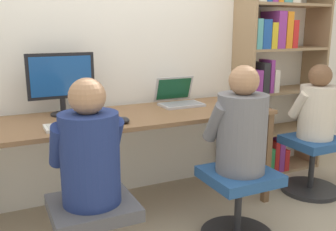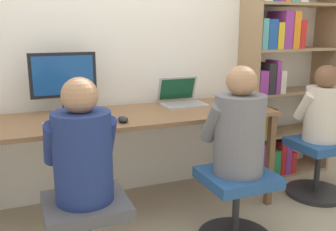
{
  "view_description": "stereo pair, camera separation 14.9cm",
  "coord_description": "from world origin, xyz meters",
  "px_view_note": "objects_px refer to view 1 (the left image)",
  "views": [
    {
      "loc": [
        -0.88,
        -2.17,
        1.39
      ],
      "look_at": [
        0.24,
        0.18,
        0.78
      ],
      "focal_mm": 40.0,
      "sensor_mm": 36.0,
      "label": 1
    },
    {
      "loc": [
        -0.74,
        -2.23,
        1.39
      ],
      "look_at": [
        0.24,
        0.18,
        0.78
      ],
      "focal_mm": 40.0,
      "sensor_mm": 36.0,
      "label": 2
    }
  ],
  "objects_px": {
    "person_at_monitor": "(90,150)",
    "person_near_shelf": "(317,107)",
    "person_at_laptop": "(241,127)",
    "laptop": "(179,99)",
    "desktop_monitor": "(62,82)",
    "bookshelf": "(272,72)",
    "office_chair_side": "(312,161)",
    "keyboard": "(79,125)",
    "office_chair_right": "(238,201)"
  },
  "relations": [
    {
      "from": "person_at_monitor",
      "to": "person_near_shelf",
      "type": "relative_size",
      "value": 1.08
    },
    {
      "from": "office_chair_side",
      "to": "person_near_shelf",
      "type": "distance_m",
      "value": 0.48
    },
    {
      "from": "desktop_monitor",
      "to": "office_chair_side",
      "type": "bearing_deg",
      "value": -14.84
    },
    {
      "from": "person_at_monitor",
      "to": "keyboard",
      "type": "bearing_deg",
      "value": 83.55
    },
    {
      "from": "desktop_monitor",
      "to": "person_at_monitor",
      "type": "relative_size",
      "value": 0.71
    },
    {
      "from": "desktop_monitor",
      "to": "person_at_monitor",
      "type": "bearing_deg",
      "value": -91.8
    },
    {
      "from": "desktop_monitor",
      "to": "laptop",
      "type": "bearing_deg",
      "value": -2.29
    },
    {
      "from": "office_chair_right",
      "to": "person_at_monitor",
      "type": "bearing_deg",
      "value": -178.98
    },
    {
      "from": "office_chair_right",
      "to": "person_at_monitor",
      "type": "height_order",
      "value": "person_at_monitor"
    },
    {
      "from": "bookshelf",
      "to": "office_chair_side",
      "type": "bearing_deg",
      "value": -84.23
    },
    {
      "from": "desktop_monitor",
      "to": "keyboard",
      "type": "xyz_separation_m",
      "value": [
        0.03,
        -0.39,
        -0.23
      ]
    },
    {
      "from": "desktop_monitor",
      "to": "laptop",
      "type": "height_order",
      "value": "desktop_monitor"
    },
    {
      "from": "office_chair_side",
      "to": "keyboard",
      "type": "bearing_deg",
      "value": 176.04
    },
    {
      "from": "laptop",
      "to": "bookshelf",
      "type": "relative_size",
      "value": 0.17
    },
    {
      "from": "laptop",
      "to": "person_at_monitor",
      "type": "relative_size",
      "value": 0.51
    },
    {
      "from": "desktop_monitor",
      "to": "person_near_shelf",
      "type": "bearing_deg",
      "value": -14.73
    },
    {
      "from": "keyboard",
      "to": "person_at_monitor",
      "type": "bearing_deg",
      "value": -96.45
    },
    {
      "from": "person_at_laptop",
      "to": "office_chair_side",
      "type": "height_order",
      "value": "person_at_laptop"
    },
    {
      "from": "person_at_monitor",
      "to": "person_at_laptop",
      "type": "height_order",
      "value": "person_at_laptop"
    },
    {
      "from": "laptop",
      "to": "person_at_laptop",
      "type": "bearing_deg",
      "value": -88.37
    },
    {
      "from": "laptop",
      "to": "office_chair_right",
      "type": "relative_size",
      "value": 0.69
    },
    {
      "from": "bookshelf",
      "to": "person_at_laptop",
      "type": "bearing_deg",
      "value": -138.19
    },
    {
      "from": "desktop_monitor",
      "to": "office_chair_side",
      "type": "distance_m",
      "value": 2.16
    },
    {
      "from": "person_at_monitor",
      "to": "bookshelf",
      "type": "height_order",
      "value": "bookshelf"
    },
    {
      "from": "office_chair_side",
      "to": "bookshelf",
      "type": "bearing_deg",
      "value": 95.77
    },
    {
      "from": "desktop_monitor",
      "to": "laptop",
      "type": "distance_m",
      "value": 0.95
    },
    {
      "from": "desktop_monitor",
      "to": "office_chair_right",
      "type": "height_order",
      "value": "desktop_monitor"
    },
    {
      "from": "person_at_monitor",
      "to": "person_near_shelf",
      "type": "bearing_deg",
      "value": 10.41
    },
    {
      "from": "laptop",
      "to": "keyboard",
      "type": "relative_size",
      "value": 0.79
    },
    {
      "from": "laptop",
      "to": "person_at_laptop",
      "type": "relative_size",
      "value": 0.49
    },
    {
      "from": "laptop",
      "to": "person_near_shelf",
      "type": "height_order",
      "value": "person_near_shelf"
    },
    {
      "from": "person_at_laptop",
      "to": "office_chair_side",
      "type": "relative_size",
      "value": 1.39
    },
    {
      "from": "person_at_laptop",
      "to": "laptop",
      "type": "bearing_deg",
      "value": 91.63
    },
    {
      "from": "person_at_monitor",
      "to": "bookshelf",
      "type": "relative_size",
      "value": 0.33
    },
    {
      "from": "desktop_monitor",
      "to": "person_at_laptop",
      "type": "relative_size",
      "value": 0.69
    },
    {
      "from": "person_at_laptop",
      "to": "bookshelf",
      "type": "relative_size",
      "value": 0.34
    },
    {
      "from": "keyboard",
      "to": "bookshelf",
      "type": "distance_m",
      "value": 1.93
    },
    {
      "from": "office_chair_right",
      "to": "bookshelf",
      "type": "distance_m",
      "value": 1.48
    },
    {
      "from": "office_chair_right",
      "to": "person_at_laptop",
      "type": "bearing_deg",
      "value": 90.0
    },
    {
      "from": "person_at_monitor",
      "to": "laptop",
      "type": "bearing_deg",
      "value": 41.62
    },
    {
      "from": "office_chair_side",
      "to": "desktop_monitor",
      "type": "bearing_deg",
      "value": 165.16
    },
    {
      "from": "keyboard",
      "to": "office_chair_right",
      "type": "bearing_deg",
      "value": -27.5
    },
    {
      "from": "laptop",
      "to": "person_at_laptop",
      "type": "xyz_separation_m",
      "value": [
        0.02,
        -0.82,
        -0.04
      ]
    },
    {
      "from": "person_at_monitor",
      "to": "person_near_shelf",
      "type": "height_order",
      "value": "person_at_monitor"
    },
    {
      "from": "keyboard",
      "to": "person_at_monitor",
      "type": "relative_size",
      "value": 0.64
    },
    {
      "from": "desktop_monitor",
      "to": "keyboard",
      "type": "relative_size",
      "value": 1.11
    },
    {
      "from": "person_at_monitor",
      "to": "bookshelf",
      "type": "distance_m",
      "value": 2.14
    },
    {
      "from": "desktop_monitor",
      "to": "laptop",
      "type": "xyz_separation_m",
      "value": [
        0.92,
        -0.04,
        -0.2
      ]
    },
    {
      "from": "laptop",
      "to": "office_chair_side",
      "type": "bearing_deg",
      "value": -24.93
    },
    {
      "from": "office_chair_right",
      "to": "bookshelf",
      "type": "xyz_separation_m",
      "value": [
        0.96,
        0.87,
        0.71
      ]
    }
  ]
}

